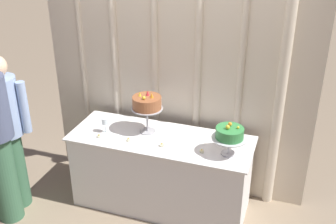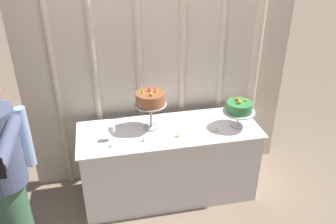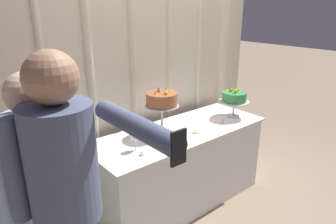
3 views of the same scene
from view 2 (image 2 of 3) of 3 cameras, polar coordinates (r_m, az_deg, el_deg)
The scene contains 12 objects.
ground_plane at distance 3.71m, azimuth 0.51°, elevation -14.02°, with size 24.00×24.00×0.00m, color gray.
draped_curtain at distance 3.46m, azimuth -0.73°, elevation 9.47°, with size 2.72×0.18×2.60m.
cake_table at distance 3.54m, azimuth 0.18°, elevation -8.27°, with size 1.74×0.65×0.78m.
cake_display_nearleft at distance 3.21m, azimuth -2.89°, elevation 2.02°, with size 0.30×0.30×0.42m.
cake_display_nearright at distance 3.34m, azimuth 11.59°, elevation 0.65°, with size 0.31×0.31×0.30m.
wine_glass at distance 3.15m, azimuth -9.24°, elevation -2.80°, with size 0.06×0.06×0.15m.
tealight_far_left at distance 3.11m, azimuth -9.25°, elevation -5.44°, with size 0.04×0.04×0.03m.
tealight_near_left at distance 3.15m, azimuth -3.96°, elevation -4.63°, with size 0.04×0.04×0.04m.
tealight_near_right at distance 3.21m, azimuth 1.73°, elevation -3.86°, with size 0.05×0.05×0.03m.
tealight_far_right at distance 3.31m, azimuth 8.01°, elevation -3.01°, with size 0.04×0.04×0.04m.
guest_man_pink_jacket at distance 2.95m, azimuth -25.27°, elevation -8.25°, with size 0.45×0.38×1.59m.
guest_girl_blue_dress at distance 2.72m, azimuth -25.40°, elevation -9.56°, with size 0.45×0.81×1.71m.
Camera 2 is at (-0.60, -2.67, 2.51)m, focal length 37.13 mm.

